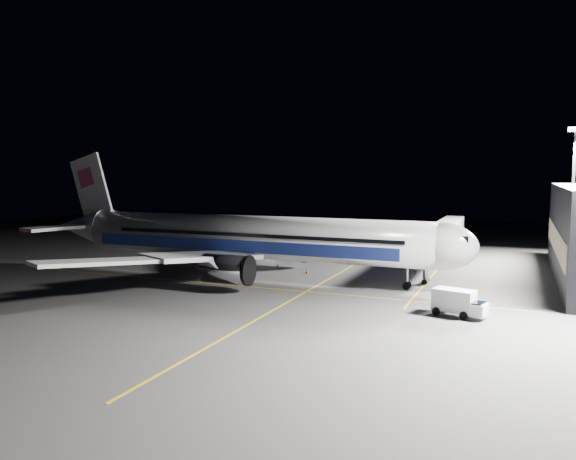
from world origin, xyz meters
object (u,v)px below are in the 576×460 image
(jet_bridge, at_px, (441,235))
(floodlight_mast_north, at_px, (573,181))
(service_truck, at_px, (459,302))
(baggage_tug, at_px, (272,250))
(airliner, at_px, (244,237))
(safety_cone_b, at_px, (307,271))
(safety_cone_c, at_px, (224,267))
(safety_cone_a, at_px, (277,265))

(jet_bridge, relative_size, floodlight_mast_north, 1.66)
(service_truck, xyz_separation_m, baggage_tug, (-32.75, 29.15, -0.56))
(airliner, relative_size, baggage_tug, 22.01)
(baggage_tug, relative_size, safety_cone_b, 4.46)
(floodlight_mast_north, relative_size, baggage_tug, 7.41)
(service_truck, height_order, safety_cone_b, service_truck)
(airliner, relative_size, safety_cone_c, 117.50)
(service_truck, relative_size, safety_cone_b, 8.51)
(airliner, relative_size, jet_bridge, 1.79)
(jet_bridge, height_order, safety_cone_c, jet_bridge)
(safety_cone_c, bearing_deg, jet_bridge, 26.40)
(jet_bridge, xyz_separation_m, service_truck, (5.39, -28.69, -3.21))
(floodlight_mast_north, height_order, safety_cone_b, floodlight_mast_north)
(service_truck, distance_m, baggage_tug, 43.85)
(service_truck, bearing_deg, safety_cone_b, 159.17)
(floodlight_mast_north, relative_size, safety_cone_b, 33.01)
(service_truck, distance_m, safety_cone_a, 33.25)
(service_truck, distance_m, safety_cone_b, 26.52)
(jet_bridge, bearing_deg, airliner, -141.96)
(safety_cone_c, bearing_deg, floodlight_mast_north, 31.14)
(jet_bridge, relative_size, safety_cone_b, 54.86)
(floodlight_mast_north, xyz_separation_m, safety_cone_c, (-46.31, -27.99, -12.11))
(baggage_tug, distance_m, safety_cone_b, 17.66)
(airliner, height_order, floodlight_mast_north, floodlight_mast_north)
(jet_bridge, distance_m, service_truck, 29.36)
(safety_cone_b, bearing_deg, service_truck, -36.18)
(jet_bridge, bearing_deg, baggage_tug, 179.03)
(safety_cone_a, distance_m, safety_cone_b, 6.77)
(safety_cone_a, xyz_separation_m, safety_cone_b, (5.88, -3.36, 0.04))
(floodlight_mast_north, bearing_deg, baggage_tug, -163.47)
(airliner, xyz_separation_m, safety_cone_a, (1.20, 8.37, -4.89))
(service_truck, bearing_deg, jet_bridge, 115.98)
(jet_bridge, relative_size, baggage_tug, 12.31)
(safety_cone_b, distance_m, safety_cone_c, 12.36)
(airliner, height_order, safety_cone_a, airliner)
(jet_bridge, bearing_deg, safety_cone_c, -153.60)
(airliner, height_order, baggage_tug, airliner)
(baggage_tug, xyz_separation_m, safety_cone_c, (-0.95, -14.52, -0.55))
(safety_cone_c, bearing_deg, baggage_tug, 86.24)
(service_truck, distance_m, safety_cone_c, 36.76)
(safety_cone_a, bearing_deg, floodlight_mast_north, 30.64)
(safety_cone_b, bearing_deg, floodlight_mast_north, 38.43)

